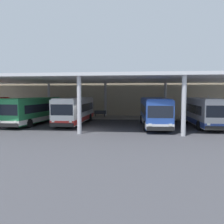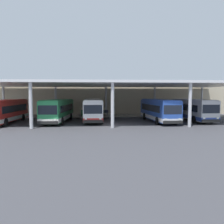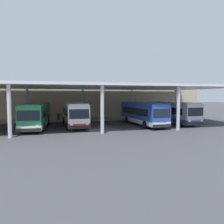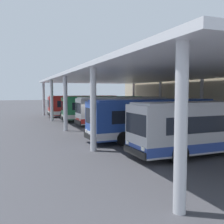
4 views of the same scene
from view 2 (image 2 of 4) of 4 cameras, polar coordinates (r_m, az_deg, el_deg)
ground_plane at (r=28.67m, az=-0.25°, el=-3.30°), size 200.00×200.00×0.00m
platform_kerb at (r=40.31m, az=-1.42°, el=-0.92°), size 42.00×4.50×0.18m
station_building_facade at (r=43.39m, az=-1.64°, el=3.66°), size 48.00×1.60×6.53m
canopy_shelter at (r=33.92m, az=-0.91°, el=6.86°), size 40.00×17.00×5.55m
bus_nearest_bay at (r=33.60m, az=-25.36°, el=0.25°), size 2.92×10.59×3.17m
bus_second_bay at (r=32.55m, az=-13.54°, el=0.43°), size 3.28×10.68×3.17m
bus_middle_bay at (r=32.88m, az=-4.88°, el=0.58°), size 2.83×10.56×3.17m
bus_far_bay at (r=32.76m, az=11.75°, el=0.49°), size 3.09×10.64×3.17m
bus_departing at (r=35.51m, az=19.76°, el=0.62°), size 2.92×10.59×3.17m
bench_waiting at (r=40.31m, az=-2.24°, el=-0.11°), size 1.80×0.45×0.92m
trash_bin at (r=40.09m, az=-7.49°, el=-0.15°), size 0.52×0.52×0.98m
banner_sign at (r=42.79m, az=18.98°, el=1.69°), size 0.70×0.12×3.20m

